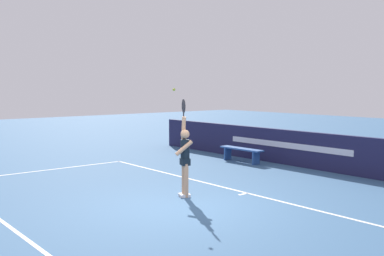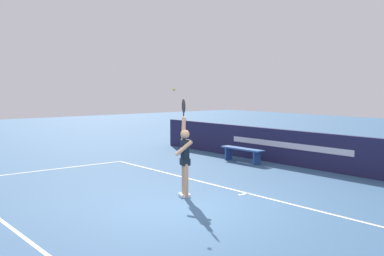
% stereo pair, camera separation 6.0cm
% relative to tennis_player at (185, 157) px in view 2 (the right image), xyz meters
% --- Properties ---
extents(ground_plane, '(60.00, 60.00, 0.00)m').
position_rel_tennis_player_xyz_m(ground_plane, '(0.71, -0.57, -0.95)').
color(ground_plane, '#385F87').
extents(court_lines, '(12.33, 5.43, 0.00)m').
position_rel_tennis_player_xyz_m(court_lines, '(0.71, -1.26, -0.95)').
color(court_lines, white).
rests_on(court_lines, ground).
extents(back_wall, '(16.99, 0.18, 1.16)m').
position_rel_tennis_player_xyz_m(back_wall, '(0.70, 5.41, -0.37)').
color(back_wall, '#1E1E43').
rests_on(back_wall, ground).
extents(tennis_player, '(0.45, 0.45, 2.32)m').
position_rel_tennis_player_xyz_m(tennis_player, '(0.00, 0.00, 0.00)').
color(tennis_player, tan).
rests_on(tennis_player, ground).
extents(tennis_ball, '(0.07, 0.07, 0.07)m').
position_rel_tennis_player_xyz_m(tennis_ball, '(-0.21, -0.16, 1.57)').
color(tennis_ball, '#C4DA35').
extents(courtside_bench_far, '(1.77, 0.37, 0.48)m').
position_rel_tennis_player_xyz_m(courtside_bench_far, '(-2.63, 4.61, -0.57)').
color(courtside_bench_far, '#2A5195').
rests_on(courtside_bench_far, ground).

